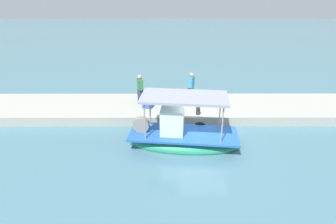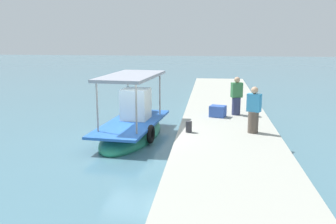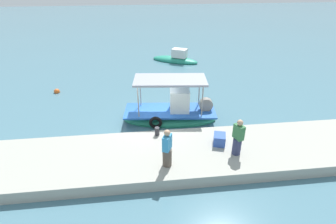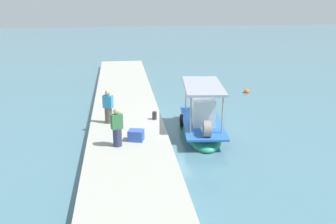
# 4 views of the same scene
# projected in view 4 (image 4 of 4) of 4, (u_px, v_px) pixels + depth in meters

# --- Properties ---
(ground_plane) EXTENTS (120.00, 120.00, 0.00)m
(ground_plane) POSITION_uv_depth(u_px,v_px,m) (191.00, 127.00, 21.35)
(ground_plane) COLOR slate
(dock_quay) EXTENTS (36.00, 3.84, 0.55)m
(dock_quay) POSITION_uv_depth(u_px,v_px,m) (127.00, 125.00, 20.83)
(dock_quay) COLOR #A7A69B
(dock_quay) RESTS_ON ground_plane
(main_fishing_boat) EXTENTS (5.71, 2.57, 2.99)m
(main_fishing_boat) POSITION_uv_depth(u_px,v_px,m) (202.00, 125.00, 20.18)
(main_fishing_boat) COLOR #28906B
(main_fishing_boat) RESTS_ON ground_plane
(fisherman_near_bollard) EXTENTS (0.53, 0.57, 1.77)m
(fisherman_near_bollard) POSITION_uv_depth(u_px,v_px,m) (108.00, 108.00, 20.10)
(fisherman_near_bollard) COLOR brown
(fisherman_near_bollard) RESTS_ON dock_quay
(fisherman_by_crate) EXTENTS (0.50, 0.56, 1.77)m
(fisherman_by_crate) POSITION_uv_depth(u_px,v_px,m) (117.00, 129.00, 17.10)
(fisherman_by_crate) COLOR navy
(fisherman_by_crate) RESTS_ON dock_quay
(mooring_bollard) EXTENTS (0.24, 0.24, 0.43)m
(mooring_bollard) POSITION_uv_depth(u_px,v_px,m) (154.00, 116.00, 20.80)
(mooring_bollard) COLOR #2D2D33
(mooring_bollard) RESTS_ON dock_quay
(cargo_crate) EXTENTS (0.72, 0.81, 0.51)m
(cargo_crate) POSITION_uv_depth(u_px,v_px,m) (136.00, 135.00, 17.88)
(cargo_crate) COLOR #3458B1
(cargo_crate) RESTS_ON dock_quay
(marker_buoy) EXTENTS (0.42, 0.42, 0.42)m
(marker_buoy) POSITION_uv_depth(u_px,v_px,m) (247.00, 92.00, 28.34)
(marker_buoy) COLOR orange
(marker_buoy) RESTS_ON ground_plane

